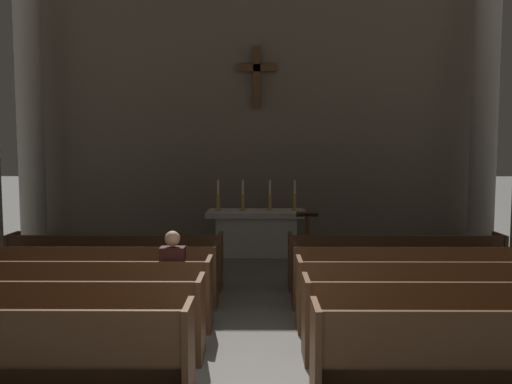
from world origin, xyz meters
name	(u,v)px	position (x,y,z in m)	size (l,w,h in m)	color
pew_left_row_2	(43,318)	(-2.36, 0.95, 0.48)	(3.59, 0.50, 0.95)	brown
pew_left_row_3	(75,294)	(-2.36, 1.94, 0.48)	(3.59, 0.50, 0.95)	brown
pew_left_row_4	(98,275)	(-2.36, 2.93, 0.48)	(3.59, 0.50, 0.95)	brown
pew_left_row_5	(116,261)	(-2.36, 3.92, 0.48)	(3.59, 0.50, 0.95)	brown
pew_right_row_1	(507,355)	(2.36, -0.04, 0.48)	(3.59, 0.50, 0.95)	brown
pew_right_row_2	(464,319)	(2.36, 0.95, 0.48)	(3.59, 0.50, 0.95)	brown
pew_right_row_3	(434,294)	(2.36, 1.94, 0.48)	(3.59, 0.50, 0.95)	brown
pew_right_row_4	(412,276)	(2.36, 2.93, 0.48)	(3.59, 0.50, 0.95)	brown
pew_right_row_5	(395,261)	(2.36, 3.92, 0.48)	(3.59, 0.50, 0.95)	brown
column_left_fourth	(29,100)	(-5.26, 7.36, 3.49)	(0.88, 0.88, 7.16)	#ADA89E
column_right_fourth	(485,100)	(5.26, 7.36, 3.49)	(0.88, 0.88, 7.16)	#ADA89E
altar	(256,232)	(0.00, 6.72, 0.53)	(2.20, 0.90, 1.01)	#BCB7AD
candlestick_outer_left	(218,201)	(-0.85, 6.72, 1.22)	(0.16, 0.16, 0.67)	#B79338
candlestick_inner_left	(243,201)	(-0.30, 6.72, 1.22)	(0.16, 0.16, 0.67)	#B79338
candlestick_inner_right	(270,201)	(0.30, 6.72, 1.22)	(0.16, 0.16, 0.67)	#B79338
candlestick_outer_right	(295,201)	(0.85, 6.72, 1.22)	(0.16, 0.16, 0.67)	#B79338
apse_with_cross	(257,94)	(0.00, 8.41, 3.75)	(11.46, 0.43, 7.50)	#706656
lectern	(307,240)	(1.02, 5.52, 0.55)	(0.44, 0.36, 1.15)	brown
lone_worshipper	(174,277)	(-1.06, 1.98, 0.69)	(0.32, 0.43, 1.32)	#26262B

